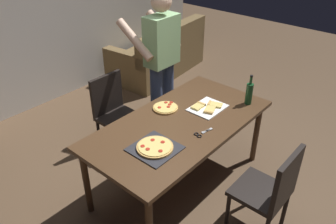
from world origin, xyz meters
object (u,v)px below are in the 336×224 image
(chair_near_camera, at_px, (271,189))
(kitchen_scissors, at_px, (201,133))
(wine_bottle, at_px, (249,93))
(pepperoni_pizza_on_tray, at_px, (155,148))
(second_pizza_plain, at_px, (165,108))
(dining_table, at_px, (180,128))
(person_serving_pizza, at_px, (161,60))
(couch, at_px, (160,56))
(chair_far_side, at_px, (114,109))

(chair_near_camera, xyz_separation_m, kitchen_scissors, (-0.03, 0.70, 0.24))
(chair_near_camera, distance_m, wine_bottle, 1.04)
(pepperoni_pizza_on_tray, xyz_separation_m, second_pizza_plain, (0.55, 0.37, -0.00))
(dining_table, bearing_deg, wine_bottle, -22.49)
(person_serving_pizza, height_order, pepperoni_pizza_on_tray, person_serving_pizza)
(kitchen_scissors, bearing_deg, wine_bottle, -2.86)
(person_serving_pizza, xyz_separation_m, wine_bottle, (0.17, -1.04, -0.13))
(wine_bottle, distance_m, second_pizza_plain, 0.85)
(dining_table, height_order, pepperoni_pizza_on_tray, pepperoni_pizza_on_tray)
(couch, bearing_deg, pepperoni_pizza_on_tray, -138.51)
(couch, bearing_deg, wine_bottle, -117.38)
(person_serving_pizza, xyz_separation_m, kitchen_scissors, (-0.58, -1.00, -0.24))
(chair_near_camera, bearing_deg, dining_table, 90.00)
(chair_far_side, xyz_separation_m, second_pizza_plain, (0.09, -0.69, 0.25))
(kitchen_scissors, bearing_deg, second_pizza_plain, 77.17)
(dining_table, distance_m, pepperoni_pizza_on_tray, 0.47)
(dining_table, distance_m, second_pizza_plain, 0.29)
(couch, height_order, wine_bottle, wine_bottle)
(couch, relative_size, person_serving_pizza, 1.02)
(chair_far_side, relative_size, pepperoni_pizza_on_tray, 2.45)
(chair_far_side, height_order, pepperoni_pizza_on_tray, chair_far_side)
(chair_near_camera, bearing_deg, kitchen_scissors, 92.24)
(couch, xyz_separation_m, person_serving_pizza, (-1.35, -1.25, 0.70))
(chair_near_camera, height_order, pepperoni_pizza_on_tray, chair_near_camera)
(pepperoni_pizza_on_tray, height_order, wine_bottle, wine_bottle)
(kitchen_scissors, bearing_deg, chair_far_side, 88.72)
(pepperoni_pizza_on_tray, bearing_deg, chair_near_camera, -62.04)
(dining_table, relative_size, pepperoni_pizza_on_tray, 5.01)
(dining_table, relative_size, couch, 1.03)
(chair_far_side, bearing_deg, second_pizza_plain, -82.39)
(dining_table, distance_m, person_serving_pizza, 0.97)
(wine_bottle, bearing_deg, chair_near_camera, -137.70)
(person_serving_pizza, bearing_deg, couch, 42.69)
(kitchen_scissors, distance_m, second_pizza_plain, 0.54)
(person_serving_pizza, relative_size, pepperoni_pizza_on_tray, 4.77)
(second_pizza_plain, bearing_deg, chair_far_side, 97.61)
(kitchen_scissors, bearing_deg, couch, 49.30)
(chair_near_camera, relative_size, couch, 0.50)
(person_serving_pizza, distance_m, pepperoni_pizza_on_tray, 1.33)
(chair_near_camera, bearing_deg, person_serving_pizza, 71.95)
(kitchen_scissors, height_order, second_pizza_plain, second_pizza_plain)
(person_serving_pizza, bearing_deg, wine_bottle, -80.64)
(dining_table, height_order, person_serving_pizza, person_serving_pizza)
(chair_far_side, height_order, couch, chair_far_side)
(couch, distance_m, pepperoni_pizza_on_tray, 3.19)
(chair_near_camera, height_order, couch, chair_near_camera)
(dining_table, xyz_separation_m, chair_far_side, (0.00, 0.96, -0.17))
(kitchen_scissors, bearing_deg, person_serving_pizza, 59.89)
(dining_table, xyz_separation_m, couch, (1.91, 1.99, -0.38))
(chair_near_camera, relative_size, kitchen_scissors, 4.54)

